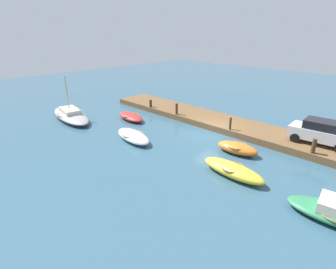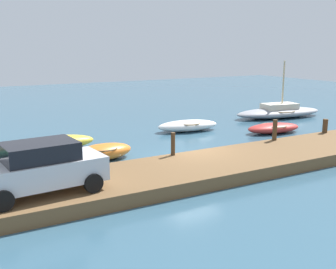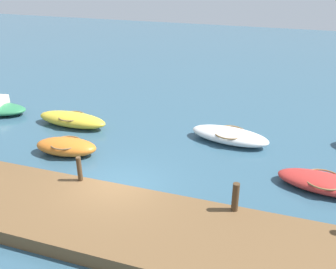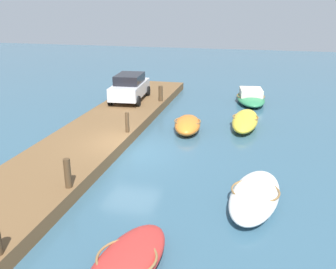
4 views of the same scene
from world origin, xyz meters
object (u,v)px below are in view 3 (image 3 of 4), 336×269
mooring_post_mid_west (79,169)px  mooring_post_mid_east (235,197)px  rowboat_red (323,183)px  rowboat_yellow (72,119)px  dinghy_orange (66,146)px  rowboat_white (230,135)px

mooring_post_mid_west → mooring_post_mid_east: 6.01m
rowboat_red → rowboat_yellow: (-12.84, 2.33, 0.07)m
mooring_post_mid_west → rowboat_red: bearing=19.5°
rowboat_red → mooring_post_mid_west: mooring_post_mid_west is taller
rowboat_red → dinghy_orange: size_ratio=1.20×
dinghy_orange → rowboat_yellow: 3.32m
rowboat_white → mooring_post_mid_west: 7.91m
rowboat_red → rowboat_white: bearing=152.1°
dinghy_orange → rowboat_yellow: bearing=109.7°
rowboat_white → mooring_post_mid_west: mooring_post_mid_west is taller
rowboat_red → rowboat_yellow: rowboat_yellow is taller
mooring_post_mid_west → rowboat_yellow: bearing=124.6°
mooring_post_mid_west → mooring_post_mid_east: size_ratio=0.96×
rowboat_red → mooring_post_mid_east: size_ratio=3.51×
rowboat_yellow → rowboat_white: (8.55, 0.75, -0.03)m
dinghy_orange → mooring_post_mid_east: size_ratio=2.91×
rowboat_yellow → mooring_post_mid_east: size_ratio=3.91×
mooring_post_mid_west → rowboat_white: bearing=53.0°
mooring_post_mid_west → mooring_post_mid_east: bearing=0.0°
rowboat_white → mooring_post_mid_west: bearing=-118.7°
rowboat_white → mooring_post_mid_east: size_ratio=3.91×
rowboat_white → rowboat_red: bearing=-27.4°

